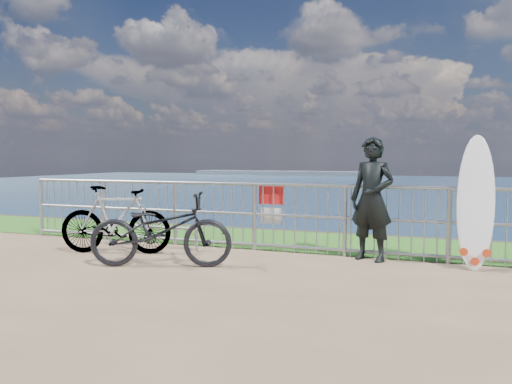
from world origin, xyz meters
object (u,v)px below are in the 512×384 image
at_px(bicycle_near, 161,230).
at_px(bicycle_far, 115,220).
at_px(surfboard, 476,207).
at_px(surfer, 372,199).

relative_size(bicycle_near, bicycle_far, 1.11).
xyz_separation_m(surfboard, bicycle_far, (-5.32, -0.82, -0.32)).
bearing_deg(bicycle_near, bicycle_far, 44.70).
relative_size(surfer, surfboard, 0.98).
height_order(surfboard, bicycle_far, surfboard).
xyz_separation_m(surfer, surfboard, (1.41, -0.07, -0.06)).
bearing_deg(surfboard, bicycle_far, -171.20).
relative_size(surfboard, bicycle_far, 1.03).
height_order(surfboard, bicycle_near, surfboard).
bearing_deg(surfer, bicycle_near, -131.83).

